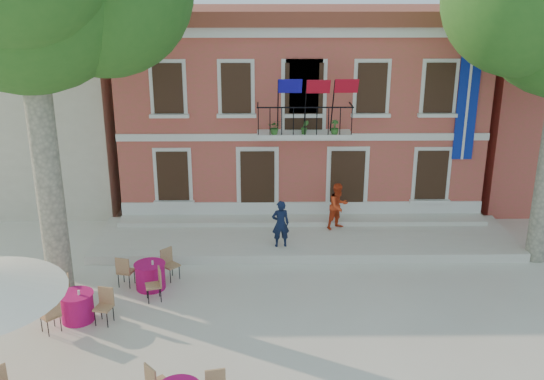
{
  "coord_description": "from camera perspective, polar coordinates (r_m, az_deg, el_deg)",
  "views": [
    {
      "loc": [
        0.65,
        -14.53,
        8.31
      ],
      "look_at": [
        0.88,
        3.5,
        2.2
      ],
      "focal_mm": 40.0,
      "sensor_mm": 36.0,
      "label": 1
    }
  ],
  "objects": [
    {
      "name": "neighbor_west",
      "position": [
        27.94,
        -22.19,
        6.84
      ],
      "size": [
        9.4,
        9.4,
        6.4
      ],
      "color": "beige",
      "rests_on": "ground"
    },
    {
      "name": "ground",
      "position": [
        16.75,
        -2.92,
        -11.04
      ],
      "size": [
        90.0,
        90.0,
        0.0
      ],
      "primitive_type": "plane",
      "color": "beige",
      "rests_on": "ground"
    },
    {
      "name": "cafe_table_3",
      "position": [
        17.89,
        -11.39,
        -7.81
      ],
      "size": [
        1.79,
        1.82,
        0.95
      ],
      "color": "#C1124E",
      "rests_on": "ground"
    },
    {
      "name": "pedestrian_orange",
      "position": [
        20.92,
        6.26,
        -1.52
      ],
      "size": [
        1.0,
        0.95,
        1.62
      ],
      "primitive_type": "imported",
      "rotation": [
        0.0,
        0.0,
        0.59
      ],
      "color": "red",
      "rests_on": "terrace"
    },
    {
      "name": "main_building",
      "position": [
        24.97,
        2.4,
        8.26
      ],
      "size": [
        13.5,
        9.59,
        7.5
      ],
      "color": "#CA4949",
      "rests_on": "ground"
    },
    {
      "name": "pedestrian_navy",
      "position": [
        19.38,
        0.81,
        -3.2
      ],
      "size": [
        0.61,
        0.44,
        1.55
      ],
      "primitive_type": "imported",
      "rotation": [
        0.0,
        0.0,
        3.28
      ],
      "color": "#0F1833",
      "rests_on": "terrace"
    },
    {
      "name": "terrace",
      "position": [
        20.66,
        3.08,
        -4.57
      ],
      "size": [
        14.0,
        3.4,
        0.3
      ],
      "primitive_type": "cube",
      "color": "silver",
      "rests_on": "ground"
    },
    {
      "name": "cafe_table_0",
      "position": [
        16.77,
        -17.88,
        -10.3
      ],
      "size": [
        1.79,
        1.82,
        0.95
      ],
      "color": "#C1124E",
      "rests_on": "ground"
    }
  ]
}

